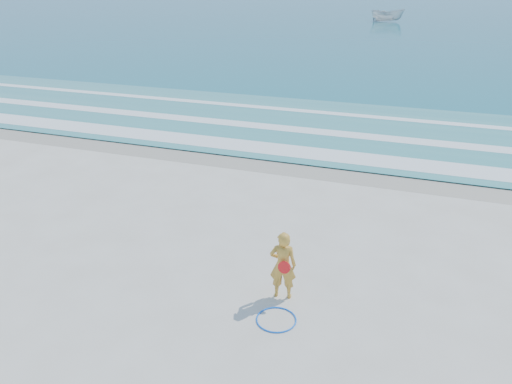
% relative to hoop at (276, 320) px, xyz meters
% --- Properties ---
extents(ground, '(400.00, 400.00, 0.00)m').
position_rel_hoop_xyz_m(ground, '(-1.97, -0.17, -0.01)').
color(ground, silver).
rests_on(ground, ground).
extents(wet_sand, '(400.00, 2.40, 0.00)m').
position_rel_hoop_xyz_m(wet_sand, '(-1.97, 8.83, -0.01)').
color(wet_sand, '#B2A893').
rests_on(wet_sand, ground).
extents(ocean, '(400.00, 190.00, 0.04)m').
position_rel_hoop_xyz_m(ocean, '(-1.97, 104.83, 0.01)').
color(ocean, '#19727F').
rests_on(ocean, ground).
extents(shallow, '(400.00, 10.00, 0.01)m').
position_rel_hoop_xyz_m(shallow, '(-1.97, 13.83, 0.03)').
color(shallow, '#59B7AD').
rests_on(shallow, ocean).
extents(foam_near, '(400.00, 1.40, 0.01)m').
position_rel_hoop_xyz_m(foam_near, '(-1.97, 10.13, 0.04)').
color(foam_near, white).
rests_on(foam_near, shallow).
extents(foam_mid, '(400.00, 0.90, 0.01)m').
position_rel_hoop_xyz_m(foam_mid, '(-1.97, 13.03, 0.04)').
color(foam_mid, white).
rests_on(foam_mid, shallow).
extents(foam_far, '(400.00, 0.60, 0.01)m').
position_rel_hoop_xyz_m(foam_far, '(-1.97, 16.33, 0.04)').
color(foam_far, white).
rests_on(foam_far, shallow).
extents(hoop, '(1.03, 1.03, 0.03)m').
position_rel_hoop_xyz_m(hoop, '(0.00, 0.00, 0.00)').
color(hoop, blue).
rests_on(hoop, ground).
extents(boat, '(4.68, 2.08, 1.76)m').
position_rel_hoop_xyz_m(boat, '(-4.93, 69.46, 0.90)').
color(boat, silver).
rests_on(boat, ocean).
extents(woman, '(0.63, 0.46, 1.57)m').
position_rel_hoop_xyz_m(woman, '(-0.13, 0.84, 0.77)').
color(woman, gold).
rests_on(woman, ground).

